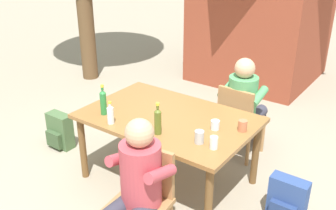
{
  "coord_description": "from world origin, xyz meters",
  "views": [
    {
      "loc": [
        1.99,
        -2.77,
        2.43
      ],
      "look_at": [
        0.0,
        0.0,
        0.87
      ],
      "focal_mm": 41.57,
      "sensor_mm": 36.0,
      "label": 1
    }
  ],
  "objects_px": {
    "chair_near_right": "(143,195)",
    "cup_terracotta": "(243,126)",
    "backpack_by_near_side": "(60,131)",
    "backpack_by_far_side": "(287,202)",
    "person_in_white_shirt": "(245,101)",
    "bottle_olive": "(158,121)",
    "bottle_clear": "(110,114)",
    "person_in_plaid_shirt": "(134,185)",
    "bottle_green": "(103,102)",
    "cup_glass": "(215,125)",
    "cup_white": "(214,143)",
    "dining_table": "(168,123)",
    "brick_kiosk": "(263,2)",
    "chair_far_right": "(239,118)",
    "cup_steel": "(199,137)"
  },
  "relations": [
    {
      "from": "person_in_plaid_shirt",
      "to": "backpack_by_far_side",
      "type": "distance_m",
      "value": 1.43
    },
    {
      "from": "bottle_clear",
      "to": "backpack_by_far_side",
      "type": "relative_size",
      "value": 0.51
    },
    {
      "from": "cup_white",
      "to": "cup_glass",
      "type": "bearing_deg",
      "value": 117.36
    },
    {
      "from": "chair_far_right",
      "to": "cup_glass",
      "type": "relative_size",
      "value": 10.0
    },
    {
      "from": "person_in_plaid_shirt",
      "to": "backpack_by_near_side",
      "type": "relative_size",
      "value": 2.75
    },
    {
      "from": "person_in_plaid_shirt",
      "to": "bottle_olive",
      "type": "xyz_separation_m",
      "value": [
        -0.24,
        0.62,
        0.22
      ]
    },
    {
      "from": "dining_table",
      "to": "chair_near_right",
      "type": "distance_m",
      "value": 0.94
    },
    {
      "from": "bottle_clear",
      "to": "bottle_olive",
      "type": "distance_m",
      "value": 0.49
    },
    {
      "from": "backpack_by_near_side",
      "to": "backpack_by_far_side",
      "type": "bearing_deg",
      "value": 6.5
    },
    {
      "from": "backpack_by_near_side",
      "to": "brick_kiosk",
      "type": "relative_size",
      "value": 0.17
    },
    {
      "from": "chair_near_right",
      "to": "cup_terracotta",
      "type": "bearing_deg",
      "value": 70.3
    },
    {
      "from": "bottle_clear",
      "to": "cup_glass",
      "type": "height_order",
      "value": "bottle_clear"
    },
    {
      "from": "dining_table",
      "to": "chair_near_right",
      "type": "bearing_deg",
      "value": -66.65
    },
    {
      "from": "cup_glass",
      "to": "backpack_by_near_side",
      "type": "height_order",
      "value": "cup_glass"
    },
    {
      "from": "person_in_white_shirt",
      "to": "bottle_olive",
      "type": "relative_size",
      "value": 3.89
    },
    {
      "from": "chair_far_right",
      "to": "cup_white",
      "type": "distance_m",
      "value": 1.2
    },
    {
      "from": "person_in_white_shirt",
      "to": "cup_glass",
      "type": "relative_size",
      "value": 13.55
    },
    {
      "from": "cup_glass",
      "to": "cup_white",
      "type": "bearing_deg",
      "value": -62.64
    },
    {
      "from": "bottle_olive",
      "to": "brick_kiosk",
      "type": "relative_size",
      "value": 0.12
    },
    {
      "from": "bottle_clear",
      "to": "backpack_by_near_side",
      "type": "xyz_separation_m",
      "value": [
        -1.1,
        0.23,
        -0.64
      ]
    },
    {
      "from": "bottle_green",
      "to": "bottle_clear",
      "type": "bearing_deg",
      "value": -28.97
    },
    {
      "from": "person_in_white_shirt",
      "to": "backpack_by_far_side",
      "type": "height_order",
      "value": "person_in_white_shirt"
    },
    {
      "from": "bottle_olive",
      "to": "cup_white",
      "type": "distance_m",
      "value": 0.54
    },
    {
      "from": "chair_far_right",
      "to": "bottle_green",
      "type": "height_order",
      "value": "bottle_green"
    },
    {
      "from": "person_in_white_shirt",
      "to": "bottle_clear",
      "type": "xyz_separation_m",
      "value": [
        -0.72,
        -1.39,
        0.19
      ]
    },
    {
      "from": "cup_terracotta",
      "to": "backpack_by_far_side",
      "type": "xyz_separation_m",
      "value": [
        0.51,
        -0.05,
        -0.59
      ]
    },
    {
      "from": "person_in_white_shirt",
      "to": "cup_glass",
      "type": "bearing_deg",
      "value": -81.84
    },
    {
      "from": "cup_terracotta",
      "to": "cup_steel",
      "type": "height_order",
      "value": "cup_steel"
    },
    {
      "from": "bottle_green",
      "to": "cup_glass",
      "type": "xyz_separation_m",
      "value": [
        1.05,
        0.36,
        -0.09
      ]
    },
    {
      "from": "cup_white",
      "to": "bottle_green",
      "type": "bearing_deg",
      "value": -177.29
    },
    {
      "from": "cup_terracotta",
      "to": "backpack_by_far_side",
      "type": "distance_m",
      "value": 0.78
    },
    {
      "from": "backpack_by_far_side",
      "to": "person_in_plaid_shirt",
      "type": "bearing_deg",
      "value": -128.92
    },
    {
      "from": "cup_steel",
      "to": "bottle_clear",
      "type": "bearing_deg",
      "value": -168.71
    },
    {
      "from": "bottle_green",
      "to": "cup_glass",
      "type": "distance_m",
      "value": 1.11
    },
    {
      "from": "cup_terracotta",
      "to": "backpack_by_far_side",
      "type": "bearing_deg",
      "value": -5.52
    },
    {
      "from": "dining_table",
      "to": "cup_terracotta",
      "type": "bearing_deg",
      "value": 11.7
    },
    {
      "from": "chair_far_right",
      "to": "bottle_green",
      "type": "bearing_deg",
      "value": -127.81
    },
    {
      "from": "backpack_by_near_side",
      "to": "chair_near_right",
      "type": "bearing_deg",
      "value": -19.51
    },
    {
      "from": "bottle_olive",
      "to": "brick_kiosk",
      "type": "xyz_separation_m",
      "value": [
        -0.7,
        3.84,
        0.43
      ]
    },
    {
      "from": "dining_table",
      "to": "bottle_green",
      "type": "distance_m",
      "value": 0.67
    },
    {
      "from": "dining_table",
      "to": "brick_kiosk",
      "type": "height_order",
      "value": "brick_kiosk"
    },
    {
      "from": "bottle_green",
      "to": "chair_far_right",
      "type": "bearing_deg",
      "value": 52.19
    },
    {
      "from": "bottle_green",
      "to": "bottle_olive",
      "type": "xyz_separation_m",
      "value": [
        0.68,
        -0.01,
        -0.0
      ]
    },
    {
      "from": "chair_far_right",
      "to": "cup_steel",
      "type": "distance_m",
      "value": 1.17
    },
    {
      "from": "chair_near_right",
      "to": "cup_terracotta",
      "type": "relative_size",
      "value": 8.39
    },
    {
      "from": "person_in_white_shirt",
      "to": "backpack_by_far_side",
      "type": "xyz_separation_m",
      "value": [
        0.85,
        -0.86,
        -0.44
      ]
    },
    {
      "from": "chair_far_right",
      "to": "bottle_olive",
      "type": "relative_size",
      "value": 2.87
    },
    {
      "from": "chair_near_right",
      "to": "bottle_olive",
      "type": "xyz_separation_m",
      "value": [
        -0.23,
        0.51,
        0.39
      ]
    },
    {
      "from": "person_in_white_shirt",
      "to": "person_in_plaid_shirt",
      "type": "distance_m",
      "value": 1.91
    },
    {
      "from": "dining_table",
      "to": "backpack_by_far_side",
      "type": "xyz_separation_m",
      "value": [
        1.23,
        0.1,
        -0.45
      ]
    }
  ]
}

